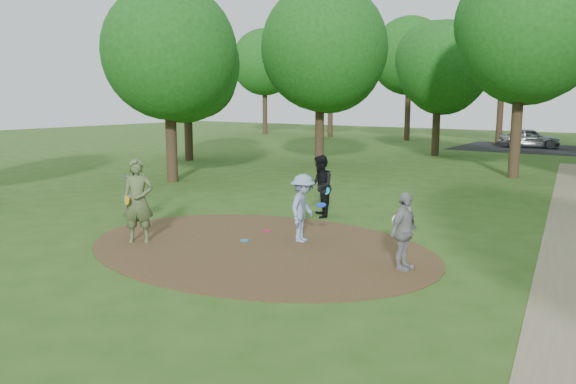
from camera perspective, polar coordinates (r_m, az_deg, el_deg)
The scene contains 12 objects.
ground at distance 12.76m, azimuth -3.09°, elevation -5.62°, with size 100.00×100.00×0.00m, color #2D5119.
dirt_clearing at distance 12.76m, azimuth -3.09°, elevation -5.57°, with size 8.40×8.40×0.02m, color #47301C.
parking_lot at distance 40.24m, azimuth 26.76°, elevation 3.81°, with size 14.00×8.00×0.01m, color black.
player_observer_with_disc at distance 13.41m, azimuth -14.99°, elevation -0.89°, with size 0.85×0.82×1.96m.
player_throwing_with_disc at distance 13.05m, azimuth 1.50°, elevation -1.66°, with size 1.05×1.14×1.60m.
player_walking_with_disc at distance 15.77m, azimuth 3.30°, elevation 0.57°, with size 1.05×1.08×1.76m.
player_waiting_with_disc at distance 11.13m, azimuth 11.69°, elevation -3.97°, with size 0.48×0.94×1.55m.
disc_ground_cyan at distance 13.26m, azimuth -4.43°, elevation -4.92°, with size 0.22×0.22×0.02m, color #187DC4.
disc_ground_red at distance 14.18m, azimuth -2.14°, elevation -3.94°, with size 0.22×0.22×0.02m, color #C31346.
car_left at distance 41.13m, azimuth 23.31°, elevation 5.07°, with size 1.55×3.86×1.32m, color #929498.
disc_golf_basket at distance 15.88m, azimuth -15.37°, elevation 0.30°, with size 0.63×0.63×1.54m.
tree_ring at distance 19.92m, azimuth 18.75°, elevation 14.43°, with size 36.95×45.28×8.95m.
Camera 1 is at (7.58, -9.71, 3.35)m, focal length 35.00 mm.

